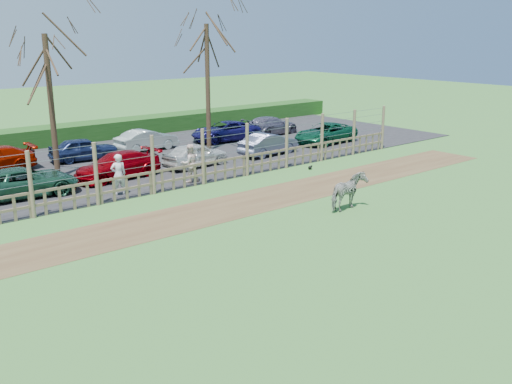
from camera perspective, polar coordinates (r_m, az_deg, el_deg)
ground at (r=18.09m, az=2.61°, el=-5.56°), size 120.00×120.00×0.00m
dirt_strip at (r=21.44m, az=-5.47°, el=-2.16°), size 34.00×2.80×0.01m
asphalt at (r=29.98m, az=-16.30°, el=2.47°), size 44.00×13.00×0.04m
hedge at (r=36.31m, az=-20.83°, el=5.16°), size 46.00×2.00×1.10m
fence at (r=24.10m, az=-10.21°, el=1.64°), size 30.16×0.16×2.50m
tree_mid at (r=27.65m, az=-20.09°, el=11.27°), size 4.80×4.80×6.83m
tree_right at (r=32.23m, az=-4.92°, el=13.31°), size 4.80×4.80×7.35m
zebra at (r=21.90m, az=9.24°, el=0.01°), size 1.78×1.02×1.42m
visitor_a at (r=24.13m, az=-13.59°, el=1.71°), size 0.69×0.51×1.72m
visitor_b at (r=25.67m, az=-6.65°, el=2.87°), size 0.90×0.73×1.72m
crow at (r=28.32m, az=5.43°, el=2.45°), size 0.25×0.18×0.20m
car_2 at (r=25.19m, az=-22.18°, el=0.94°), size 4.48×2.38×1.20m
car_3 at (r=26.97m, az=-13.67°, el=2.58°), size 4.29×2.11×1.20m
car_4 at (r=28.75m, az=-6.09°, el=3.74°), size 3.67×1.83×1.20m
car_5 at (r=31.38m, az=1.27°, el=4.83°), size 3.75×1.64×1.20m
car_6 at (r=35.02m, az=6.99°, el=5.86°), size 4.47×2.35×1.20m
car_10 at (r=31.32m, az=-16.84°, el=4.14°), size 3.67×1.85×1.20m
car_11 at (r=33.11m, az=-10.88°, el=5.12°), size 3.74×1.57×1.20m
car_12 at (r=35.52m, az=-3.07°, el=6.09°), size 4.52×2.49×1.20m
car_13 at (r=37.69m, az=1.48°, el=6.66°), size 4.29×2.10×1.20m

